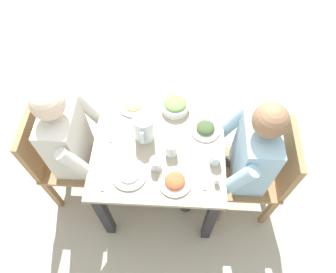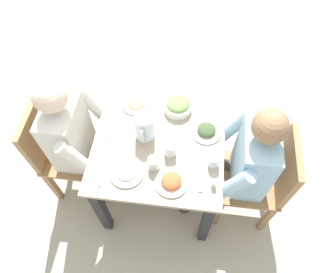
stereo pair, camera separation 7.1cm
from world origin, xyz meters
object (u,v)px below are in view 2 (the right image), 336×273
plate_fries (136,103)px  water_pitcher (144,126)px  plate_yoghurt (127,172)px  water_glass_near_left (154,163)px  plate_dolmas (206,131)px  dining_table (159,152)px  diner_near (85,141)px  chair_near (61,149)px  chair_far (263,178)px  water_glass_by_pitcher (214,161)px  salt_shaker (214,184)px  diner_far (236,164)px  water_glass_center (170,149)px  salad_bowl (178,105)px  plate_rice_curry (171,182)px

plate_fries → water_pitcher: bearing=22.3°
plate_yoghurt → water_glass_near_left: 0.17m
plate_dolmas → plate_yoghurt: 0.56m
dining_table → diner_near: size_ratio=0.69×
water_pitcher → plate_dolmas: size_ratio=1.00×
chair_near → chair_far: same height
water_glass_by_pitcher → salt_shaker: 0.14m
diner_far → water_glass_center: size_ratio=12.13×
diner_near → salt_shaker: bearing=73.5°
chair_near → chair_far: size_ratio=1.00×
water_glass_by_pitcher → diner_near: bearing=-97.6°
water_pitcher → water_glass_center: bearing=57.3°
salad_bowl → water_glass_near_left: bearing=-12.2°
dining_table → plate_yoghurt: (0.23, -0.16, 0.15)m
salad_bowl → diner_far: bearing=51.3°
plate_yoghurt → salt_shaker: bearing=87.8°
water_pitcher → water_glass_by_pitcher: 0.46m
dining_table → plate_yoghurt: plate_yoghurt is taller
salad_bowl → water_glass_near_left: size_ratio=2.07×
chair_near → diner_far: (0.05, 1.19, 0.15)m
water_pitcher → salad_bowl: 0.29m
diner_near → diner_far: 0.98m
salad_bowl → plate_rice_curry: size_ratio=0.96×
plate_fries → water_glass_center: bearing=37.8°
chair_far → salad_bowl: (-0.32, -0.61, 0.27)m
salad_bowl → chair_far: bearing=62.0°
diner_far → dining_table: bearing=-96.7°
diner_far → chair_near: bearing=-92.5°
dining_table → chair_far: size_ratio=0.92×
diner_far → salad_bowl: size_ratio=6.40×
plate_fries → water_glass_near_left: water_glass_near_left is taller
diner_near → salt_shaker: 0.88m
diner_far → water_glass_by_pitcher: (0.06, -0.15, 0.12)m
chair_near → water_glass_by_pitcher: chair_near is taller
chair_near → plate_fries: (-0.28, 0.51, 0.24)m
diner_far → plate_dolmas: size_ratio=6.18×
diner_near → water_glass_center: 0.59m
plate_dolmas → water_glass_center: bearing=-49.8°
dining_table → plate_dolmas: (-0.10, 0.29, 0.15)m
water_pitcher → plate_rice_curry: bearing=33.4°
salt_shaker → plate_yoghurt: bearing=-92.2°
dining_table → plate_yoghurt: size_ratio=3.97×
chair_far → chair_near: bearing=-92.1°
dining_table → diner_far: size_ratio=0.69×
water_glass_center → salt_shaker: (0.18, 0.27, -0.02)m
plate_dolmas → plate_fries: bearing=-109.5°
salad_bowl → plate_rice_curry: (0.53, 0.02, -0.02)m
water_glass_center → water_glass_near_left: water_glass_center is taller
chair_near → water_glass_center: bearing=85.2°
dining_table → water_pitcher: (-0.04, -0.09, 0.23)m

